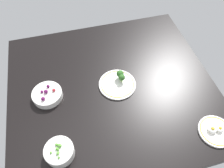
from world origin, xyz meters
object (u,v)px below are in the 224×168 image
at_px(bowl_peas, 59,152).
at_px(plate_eggs, 215,131).
at_px(bowl_berries, 47,95).
at_px(plate_broccoli, 118,83).

height_order(bowl_peas, plate_eggs, bowl_peas).
xyz_separation_m(bowl_peas, plate_eggs, (-0.77, 0.09, -0.02)).
relative_size(bowl_peas, bowl_berries, 0.84).
relative_size(plate_broccoli, bowl_berries, 1.30).
height_order(plate_broccoli, bowl_berries, plate_broccoli).
bearing_deg(plate_broccoli, plate_eggs, 133.81).
height_order(bowl_peas, bowl_berries, bowl_peas).
height_order(plate_eggs, plate_broccoli, plate_broccoli).
distance_m(plate_broccoli, bowl_berries, 0.40).
distance_m(plate_eggs, plate_broccoli, 0.57).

